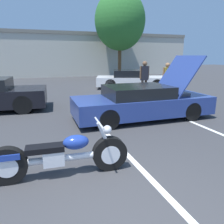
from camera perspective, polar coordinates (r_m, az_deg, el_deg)
parking_stripe_back at (r=4.21m, az=8.87°, el=-15.72°), size 0.12×5.33×0.01m
far_building at (r=24.38m, az=-18.02°, el=14.42°), size 32.00×4.20×4.40m
tree_background at (r=21.83m, az=2.09°, el=22.72°), size 4.67×4.67×7.90m
motorcycle at (r=4.04m, az=-13.19°, el=-11.06°), size 2.43×0.70×0.96m
show_car_hood_open at (r=7.52m, az=8.00°, el=2.59°), size 4.69×1.85×2.11m
parked_car_right_row at (r=14.64m, az=5.22°, el=8.48°), size 5.04×3.34×1.18m
spectator_by_show_car at (r=11.31m, az=8.45°, el=9.31°), size 0.52×0.24×1.84m
spectator_midground at (r=11.76m, az=14.16°, el=8.94°), size 0.52×0.23×1.75m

